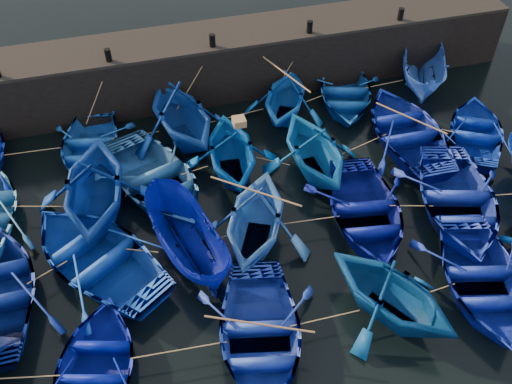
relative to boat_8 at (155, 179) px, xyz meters
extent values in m
plane|color=black|center=(3.20, -4.88, -0.56)|extent=(120.00, 120.00, 0.00)
cube|color=black|center=(3.20, 5.62, 0.69)|extent=(26.00, 2.50, 2.50)
cube|color=black|center=(3.20, 5.62, 2.00)|extent=(26.00, 2.50, 0.12)
cylinder|color=black|center=(-0.80, 4.72, 2.31)|extent=(0.24, 0.24, 0.50)
cylinder|color=black|center=(3.20, 4.72, 2.31)|extent=(0.24, 0.24, 0.50)
cylinder|color=black|center=(7.20, 4.72, 2.31)|extent=(0.24, 0.24, 0.50)
cylinder|color=black|center=(11.20, 4.72, 2.31)|extent=(0.24, 0.24, 0.50)
imported|color=#114BB8|center=(-2.14, 2.64, -0.09)|extent=(4.06, 5.03, 0.93)
imported|color=navy|center=(1.42, 2.63, 0.66)|extent=(4.96, 5.44, 2.44)
imported|color=blue|center=(5.67, 2.95, 0.45)|extent=(4.70, 4.91, 2.00)
imported|color=navy|center=(8.40, 3.22, -0.08)|extent=(4.53, 5.36, 0.95)
imported|color=blue|center=(11.97, 3.33, 0.36)|extent=(3.68, 5.05, 1.83)
imported|color=navy|center=(-2.00, -0.56, 0.73)|extent=(4.87, 5.44, 2.57)
imported|color=#205890|center=(0.00, 0.00, 0.00)|extent=(5.40, 6.34, 1.11)
imported|color=#004195|center=(2.81, 0.20, 0.53)|extent=(3.92, 4.44, 2.18)
imported|color=#085499|center=(5.68, -0.53, 0.58)|extent=(3.96, 4.51, 2.27)
imported|color=navy|center=(9.75, 0.16, 0.00)|extent=(4.02, 5.51, 1.12)
imported|color=#08279C|center=(12.39, -0.47, -0.11)|extent=(4.80, 5.30, 0.90)
imported|color=#0C3AAB|center=(-2.22, -2.89, 0.01)|extent=(6.34, 6.73, 1.14)
imported|color=#000A80|center=(0.52, -3.28, 0.31)|extent=(2.79, 4.74, 1.73)
imported|color=blue|center=(2.76, -3.18, 0.57)|extent=(5.20, 5.47, 2.26)
imported|color=#050F7A|center=(6.49, -3.35, -0.04)|extent=(4.30, 5.49, 1.04)
imported|color=#1329A1|center=(9.66, -3.75, 0.00)|extent=(5.22, 6.27, 1.12)
imported|color=#000C86|center=(-2.54, -6.68, -0.10)|extent=(4.19, 5.04, 0.91)
imported|color=#1A35BD|center=(1.85, -6.87, -0.05)|extent=(4.46, 5.53, 1.02)
imported|color=navy|center=(5.70, -6.90, 0.52)|extent=(5.14, 5.33, 2.16)
imported|color=navy|center=(8.76, -6.79, -0.04)|extent=(4.64, 5.67, 1.03)
cube|color=olive|center=(3.11, 0.20, 1.76)|extent=(0.43, 0.45, 0.26)
cylinder|color=tan|center=(-4.21, 2.71, -0.01)|extent=(2.34, 0.18, 0.04)
cylinder|color=tan|center=(-0.36, 2.63, -0.01)|extent=(1.76, 0.05, 0.04)
cylinder|color=tan|center=(3.55, 2.79, -0.01)|extent=(2.46, 0.35, 0.04)
cylinder|color=tan|center=(7.03, 3.09, -0.01)|extent=(0.94, 0.31, 0.04)
cylinder|color=tan|center=(10.19, 3.28, -0.01)|extent=(1.78, 0.14, 0.04)
cylinder|color=tan|center=(-3.85, -0.29, -0.01)|extent=(1.92, 0.57, 0.04)
cylinder|color=tan|center=(-1.00, -0.28, -0.01)|extent=(0.23, 0.57, 0.04)
cylinder|color=tan|center=(1.41, 0.10, -0.01)|extent=(1.02, 0.23, 0.04)
cylinder|color=tan|center=(4.25, -0.17, -0.01)|extent=(1.08, 0.76, 0.04)
cylinder|color=tan|center=(7.71, -0.19, -0.01)|extent=(2.28, 0.72, 0.04)
cylinder|color=tan|center=(11.07, -0.16, -0.01)|extent=(0.87, 0.66, 0.04)
cylinder|color=tan|center=(-3.71, -3.17, -0.01)|extent=(1.19, 0.60, 0.04)
cylinder|color=tan|center=(-0.85, -3.09, -0.01)|extent=(0.95, 0.43, 0.04)
cylinder|color=tan|center=(1.64, -3.23, -0.01)|extent=(0.45, 0.14, 0.04)
cylinder|color=tan|center=(4.62, -3.26, -0.01)|extent=(1.93, 0.21, 0.04)
cylinder|color=tan|center=(8.08, -3.55, -0.01)|extent=(1.39, 0.43, 0.04)
cylinder|color=tan|center=(11.21, -3.87, -0.01)|extent=(1.30, 0.29, 0.04)
cylinder|color=tan|center=(-4.29, -6.49, -0.01)|extent=(1.72, 0.40, 0.04)
cylinder|color=tan|center=(-0.34, -6.77, -0.01)|extent=(2.59, 0.23, 0.04)
cylinder|color=tan|center=(3.78, -6.88, -0.01)|extent=(2.05, 0.06, 0.04)
cylinder|color=tan|center=(7.23, -6.84, -0.01)|extent=(1.26, 0.15, 0.04)
cylinder|color=tan|center=(-1.47, 4.23, 1.03)|extent=(1.38, 0.83, 2.09)
cylinder|color=tan|center=(2.31, 4.23, 1.03)|extent=(1.81, 0.83, 2.09)
cylinder|color=tan|center=(6.43, 4.38, 1.03)|extent=(1.56, 0.51, 2.09)
cylinder|color=tan|center=(7.80, 4.52, 1.03)|extent=(1.24, 0.24, 2.09)
cylinder|color=tan|center=(11.58, 4.58, 1.03)|extent=(0.82, 0.13, 2.08)
cylinder|color=#99724C|center=(5.67, 2.95, 1.48)|extent=(1.08, 2.84, 0.06)
cylinder|color=#99724C|center=(9.75, 0.16, 0.59)|extent=(1.77, 2.49, 0.06)
cylinder|color=#99724C|center=(2.76, -3.18, 1.73)|extent=(2.34, 1.97, 0.06)
cylinder|color=#99724C|center=(1.85, -6.87, 0.49)|extent=(2.74, 1.32, 0.06)
camera|label=1|loc=(-0.43, -14.85, 13.74)|focal=40.00mm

